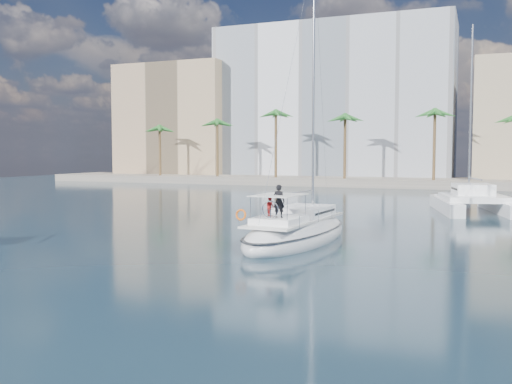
% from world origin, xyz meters
% --- Properties ---
extents(ground, '(160.00, 160.00, 0.00)m').
position_xyz_m(ground, '(0.00, 0.00, 0.00)').
color(ground, black).
rests_on(ground, ground).
extents(quay, '(120.00, 14.00, 1.20)m').
position_xyz_m(quay, '(0.00, 61.00, 0.60)').
color(quay, gray).
rests_on(quay, ground).
extents(building_modern, '(42.00, 16.00, 28.00)m').
position_xyz_m(building_modern, '(-12.00, 73.00, 14.00)').
color(building_modern, silver).
rests_on(building_modern, ground).
extents(building_tan_left, '(22.00, 14.00, 22.00)m').
position_xyz_m(building_tan_left, '(-42.00, 69.00, 11.00)').
color(building_tan_left, tan).
rests_on(building_tan_left, ground).
extents(palm_left, '(3.60, 3.60, 12.30)m').
position_xyz_m(palm_left, '(-34.00, 57.00, 10.28)').
color(palm_left, brown).
rests_on(palm_left, ground).
extents(palm_centre, '(3.60, 3.60, 12.30)m').
position_xyz_m(palm_centre, '(0.00, 57.00, 10.28)').
color(palm_centre, brown).
rests_on(palm_centre, ground).
extents(main_sloop, '(4.93, 12.76, 18.54)m').
position_xyz_m(main_sloop, '(3.26, 1.65, 0.55)').
color(main_sloop, white).
rests_on(main_sloop, ground).
extents(catamaran, '(8.05, 12.40, 16.75)m').
position_xyz_m(catamaran, '(12.69, 23.44, 1.13)').
color(catamaran, white).
rests_on(catamaran, ground).
extents(seagull, '(1.19, 0.51, 0.22)m').
position_xyz_m(seagull, '(1.22, 2.76, 0.81)').
color(seagull, silver).
rests_on(seagull, ground).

